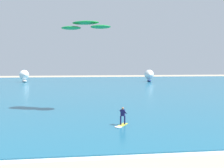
{
  "coord_description": "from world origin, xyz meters",
  "views": [
    {
      "loc": [
        -2.85,
        -10.93,
        5.84
      ],
      "look_at": [
        0.32,
        14.83,
        3.74
      ],
      "focal_mm": 42.57,
      "sensor_mm": 36.0,
      "label": 1
    }
  ],
  "objects_px": {
    "kite": "(86,25)",
    "sailboat_far_right": "(149,76)",
    "sailboat_leading": "(25,76)",
    "kitesurfer": "(122,119)"
  },
  "relations": [
    {
      "from": "kite",
      "to": "sailboat_leading",
      "type": "height_order",
      "value": "kite"
    },
    {
      "from": "kitesurfer",
      "to": "sailboat_leading",
      "type": "height_order",
      "value": "sailboat_leading"
    },
    {
      "from": "sailboat_far_right",
      "to": "sailboat_leading",
      "type": "bearing_deg",
      "value": 175.61
    },
    {
      "from": "kite",
      "to": "sailboat_leading",
      "type": "relative_size",
      "value": 1.64
    },
    {
      "from": "kitesurfer",
      "to": "kite",
      "type": "height_order",
      "value": "kite"
    },
    {
      "from": "kite",
      "to": "sailboat_far_right",
      "type": "relative_size",
      "value": 1.63
    },
    {
      "from": "kite",
      "to": "kitesurfer",
      "type": "bearing_deg",
      "value": -71.59
    },
    {
      "from": "sailboat_leading",
      "to": "sailboat_far_right",
      "type": "relative_size",
      "value": 0.99
    },
    {
      "from": "sailboat_leading",
      "to": "sailboat_far_right",
      "type": "xyz_separation_m",
      "value": [
        36.73,
        -2.82,
        0.02
      ]
    },
    {
      "from": "sailboat_leading",
      "to": "kitesurfer",
      "type": "bearing_deg",
      "value": -70.77
    }
  ]
}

